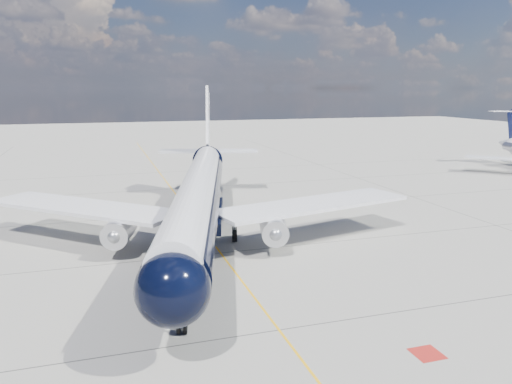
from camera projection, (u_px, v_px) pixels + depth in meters
ground at (183, 204)px, 62.63m from camera, size 320.00×320.00×0.00m
taxiway_centerline at (190, 213)px, 57.96m from camera, size 0.16×160.00×0.01m
red_marking at (427, 354)px, 27.30m from camera, size 1.60×1.60×0.01m
main_airliner at (199, 194)px, 46.59m from camera, size 40.21×49.78×14.60m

